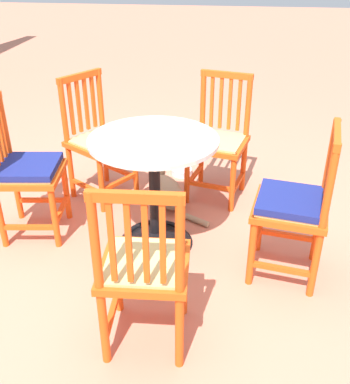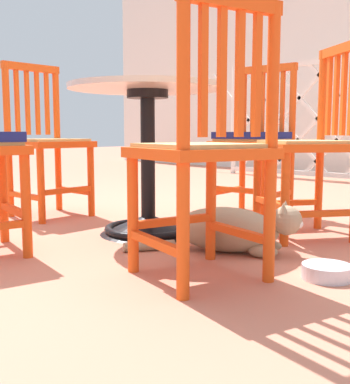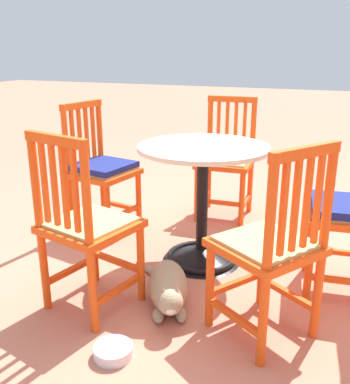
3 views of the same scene
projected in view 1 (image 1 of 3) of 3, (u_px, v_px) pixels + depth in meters
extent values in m
plane|color=#C6755B|center=(139.00, 254.00, 2.86)|extent=(24.00, 24.00, 0.00)
cone|color=black|center=(156.00, 236.00, 2.95)|extent=(0.48, 0.48, 0.10)
torus|color=black|center=(156.00, 239.00, 2.96)|extent=(0.44, 0.44, 0.04)
cylinder|color=black|center=(155.00, 192.00, 2.79)|extent=(0.07, 0.07, 0.66)
cylinder|color=black|center=(154.00, 145.00, 2.64)|extent=(0.20, 0.20, 0.04)
cylinder|color=beige|center=(154.00, 140.00, 2.62)|extent=(0.76, 0.76, 0.02)
cylinder|color=#E04C14|center=(66.00, 189.00, 3.13)|extent=(0.04, 0.04, 0.45)
cylinder|color=#E04C14|center=(54.00, 216.00, 2.83)|extent=(0.04, 0.04, 0.45)
cylinder|color=#E04C14|center=(11.00, 159.00, 3.02)|extent=(0.04, 0.04, 0.91)
cube|color=#E04C14|center=(43.00, 200.00, 3.17)|extent=(0.07, 0.34, 0.03)
cube|color=#E04C14|center=(29.00, 227.00, 2.88)|extent=(0.07, 0.34, 0.03)
cube|color=#E04C14|center=(62.00, 209.00, 3.01)|extent=(0.34, 0.07, 0.03)
cube|color=#E04C14|center=(30.00, 174.00, 2.88)|extent=(0.45, 0.45, 0.04)
cube|color=tan|center=(29.00, 171.00, 2.87)|extent=(0.39, 0.39, 0.02)
cube|color=#E04C14|center=(1.00, 131.00, 2.85)|extent=(0.03, 0.02, 0.39)
cube|color=navy|center=(28.00, 166.00, 2.86)|extent=(0.40, 0.40, 0.04)
cylinder|color=#E04C14|center=(117.00, 276.00, 2.33)|extent=(0.04, 0.04, 0.45)
cylinder|color=#E04C14|center=(184.00, 279.00, 2.31)|extent=(0.04, 0.04, 0.45)
cylinder|color=#E04C14|center=(99.00, 285.00, 1.92)|extent=(0.04, 0.04, 0.91)
cylinder|color=#E04C14|center=(180.00, 289.00, 1.90)|extent=(0.04, 0.04, 0.91)
cube|color=#E04C14|center=(112.00, 312.00, 2.23)|extent=(0.34, 0.05, 0.03)
cube|color=#E04C14|center=(182.00, 315.00, 2.20)|extent=(0.34, 0.05, 0.03)
cube|color=#E04C14|center=(151.00, 286.00, 2.35)|extent=(0.05, 0.34, 0.03)
cube|color=#E04C14|center=(145.00, 266.00, 2.07)|extent=(0.42, 0.42, 0.04)
cube|color=tan|center=(145.00, 262.00, 2.06)|extent=(0.37, 0.37, 0.02)
cube|color=#E04C14|center=(112.00, 242.00, 1.81)|extent=(0.02, 0.03, 0.39)
cube|color=#E04C14|center=(129.00, 243.00, 1.81)|extent=(0.02, 0.03, 0.39)
cube|color=#E04C14|center=(146.00, 244.00, 1.80)|extent=(0.02, 0.03, 0.39)
cube|color=#E04C14|center=(163.00, 244.00, 1.80)|extent=(0.02, 0.03, 0.39)
cube|color=#E04C14|center=(135.00, 197.00, 1.70)|extent=(0.05, 0.38, 0.04)
cylinder|color=#E04C14|center=(252.00, 251.00, 2.52)|extent=(0.04, 0.04, 0.45)
cylinder|color=#E04C14|center=(260.00, 219.00, 2.80)|extent=(0.04, 0.04, 0.45)
cylinder|color=#E04C14|center=(322.00, 226.00, 2.32)|extent=(0.04, 0.04, 0.91)
cylinder|color=#E04C14|center=(324.00, 195.00, 2.60)|extent=(0.04, 0.04, 0.91)
cube|color=#E04C14|center=(281.00, 269.00, 2.51)|extent=(0.09, 0.34, 0.03)
cube|color=#E04C14|center=(287.00, 235.00, 2.80)|extent=(0.09, 0.34, 0.03)
cube|color=#E04C14|center=(255.00, 242.00, 2.69)|extent=(0.34, 0.09, 0.03)
cube|color=#E04C14|center=(290.00, 208.00, 2.51)|extent=(0.46, 0.46, 0.04)
cube|color=tan|center=(291.00, 205.00, 2.50)|extent=(0.41, 0.41, 0.02)
cube|color=#E04C14|center=(330.00, 181.00, 2.26)|extent=(0.03, 0.02, 0.39)
cube|color=#E04C14|center=(330.00, 175.00, 2.32)|extent=(0.03, 0.02, 0.39)
cube|color=#E04C14|center=(330.00, 169.00, 2.38)|extent=(0.03, 0.02, 0.39)
cube|color=#E04C14|center=(330.00, 164.00, 2.43)|extent=(0.03, 0.02, 0.39)
cube|color=#E04C14|center=(337.00, 134.00, 2.25)|extent=(0.38, 0.10, 0.04)
cube|color=navy|center=(292.00, 200.00, 2.49)|extent=(0.42, 0.42, 0.04)
cylinder|color=#E04C14|center=(233.00, 183.00, 3.21)|extent=(0.04, 0.04, 0.45)
cylinder|color=#E04C14|center=(187.00, 175.00, 3.32)|extent=(0.04, 0.04, 0.45)
cylinder|color=#E04C14|center=(246.00, 136.00, 3.38)|extent=(0.04, 0.04, 0.91)
cylinder|color=#E04C14|center=(202.00, 130.00, 3.48)|extent=(0.04, 0.04, 0.91)
cube|color=#E04C14|center=(238.00, 183.00, 3.39)|extent=(0.34, 0.11, 0.03)
cube|color=#E04C14|center=(194.00, 176.00, 3.50)|extent=(0.34, 0.11, 0.03)
cube|color=#E04C14|center=(209.00, 186.00, 3.29)|extent=(0.11, 0.34, 0.03)
cube|color=#E04C14|center=(217.00, 144.00, 3.30)|extent=(0.48, 0.48, 0.04)
cube|color=tan|center=(217.00, 141.00, 3.29)|extent=(0.42, 0.42, 0.02)
cube|color=#E04C14|center=(239.00, 105.00, 3.29)|extent=(0.03, 0.03, 0.39)
cube|color=#E04C14|center=(230.00, 104.00, 3.31)|extent=(0.03, 0.03, 0.39)
cube|color=#E04C14|center=(221.00, 103.00, 3.33)|extent=(0.03, 0.03, 0.39)
cube|color=#E04C14|center=(212.00, 102.00, 3.35)|extent=(0.03, 0.03, 0.39)
cube|color=#E04C14|center=(227.00, 75.00, 3.22)|extent=(0.12, 0.38, 0.04)
cylinder|color=#E04C14|center=(135.00, 167.00, 3.43)|extent=(0.04, 0.04, 0.45)
cylinder|color=#E04C14|center=(101.00, 184.00, 3.20)|extent=(0.04, 0.04, 0.45)
cylinder|color=#E04C14|center=(103.00, 128.00, 3.51)|extent=(0.04, 0.04, 0.91)
cylinder|color=#E04C14|center=(67.00, 141.00, 3.28)|extent=(0.04, 0.04, 0.91)
cube|color=#E04C14|center=(120.00, 171.00, 3.57)|extent=(0.21, 0.30, 0.03)
cube|color=#E04C14|center=(87.00, 187.00, 3.34)|extent=(0.21, 0.30, 0.03)
cube|color=#E04C14|center=(119.00, 182.00, 3.34)|extent=(0.30, 0.21, 0.03)
cube|color=#E04C14|center=(101.00, 143.00, 3.31)|extent=(0.55, 0.55, 0.04)
cube|color=tan|center=(101.00, 140.00, 3.30)|extent=(0.48, 0.48, 0.02)
cube|color=#E04C14|center=(93.00, 102.00, 3.36)|extent=(0.03, 0.03, 0.39)
cube|color=#E04C14|center=(86.00, 104.00, 3.31)|extent=(0.03, 0.03, 0.39)
cube|color=#E04C14|center=(79.00, 106.00, 3.26)|extent=(0.03, 0.03, 0.39)
cube|color=#E04C14|center=(71.00, 109.00, 3.22)|extent=(0.03, 0.03, 0.39)
cube|color=#E04C14|center=(80.00, 76.00, 3.19)|extent=(0.34, 0.23, 0.04)
ellipsoid|color=#9E896B|center=(168.00, 192.00, 3.37)|extent=(0.48, 0.37, 0.19)
ellipsoid|color=silver|center=(164.00, 187.00, 3.45)|extent=(0.23, 0.21, 0.14)
sphere|color=#9E896B|center=(158.00, 171.00, 3.55)|extent=(0.12, 0.12, 0.12)
ellipsoid|color=silver|center=(157.00, 170.00, 3.59)|extent=(0.06, 0.07, 0.04)
cone|color=#9E896B|center=(154.00, 166.00, 3.50)|extent=(0.04, 0.04, 0.04)
cone|color=#9E896B|center=(162.00, 165.00, 3.52)|extent=(0.04, 0.04, 0.04)
ellipsoid|color=#9E896B|center=(155.00, 191.00, 3.52)|extent=(0.13, 0.10, 0.05)
ellipsoid|color=#9E896B|center=(168.00, 189.00, 3.55)|extent=(0.13, 0.10, 0.05)
cylinder|color=#9E896B|center=(195.00, 220.00, 3.17)|extent=(0.14, 0.21, 0.04)
cylinder|color=silver|center=(182.00, 171.00, 3.82)|extent=(0.17, 0.17, 0.05)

